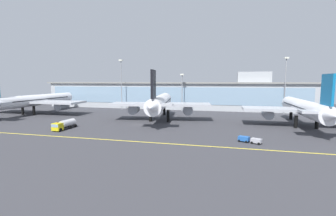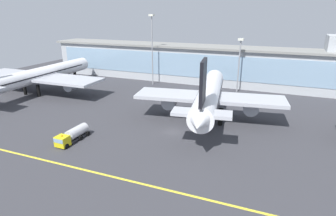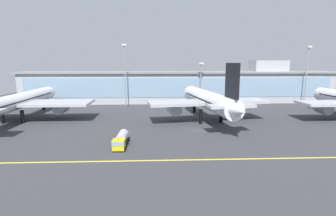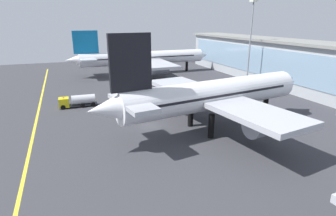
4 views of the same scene
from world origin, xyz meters
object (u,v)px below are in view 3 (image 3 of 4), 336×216
(airliner_near_right, at_px, (208,100))
(apron_light_mast_centre, at_px, (307,67))
(apron_light_mast_west, at_px, (201,77))
(fuel_tanker_truck, at_px, (121,140))
(apron_light_mast_east, at_px, (125,67))
(airliner_near_left, at_px, (17,102))

(airliner_near_right, bearing_deg, apron_light_mast_centre, -66.77)
(apron_light_mast_west, height_order, apron_light_mast_centre, apron_light_mast_centre)
(fuel_tanker_truck, distance_m, apron_light_mast_east, 56.27)
(airliner_near_left, bearing_deg, apron_light_mast_west, -67.78)
(airliner_near_left, height_order, apron_light_mast_west, apron_light_mast_west)
(fuel_tanker_truck, bearing_deg, apron_light_mast_centre, 127.78)
(apron_light_mast_centre, bearing_deg, airliner_near_right, -147.92)
(apron_light_mast_centre, xyz_separation_m, apron_light_mast_east, (-80.56, -1.92, 0.25))
(airliner_near_right, xyz_separation_m, apron_light_mast_west, (2.75, 30.61, 5.91))
(fuel_tanker_truck, relative_size, apron_light_mast_centre, 0.35)
(apron_light_mast_centre, bearing_deg, airliner_near_left, -165.83)
(fuel_tanker_truck, xyz_separation_m, apron_light_mast_west, (27.42, 54.65, 11.24))
(airliner_near_right, bearing_deg, apron_light_mast_west, -13.99)
(apron_light_mast_west, xyz_separation_m, apron_light_mast_east, (-32.72, -0.82, 4.26))
(airliner_near_left, xyz_separation_m, apron_light_mast_west, (64.53, 27.28, 6.57))
(airliner_near_left, bearing_deg, apron_light_mast_centre, -76.52)
(airliner_near_left, xyz_separation_m, fuel_tanker_truck, (37.11, -27.37, -4.68))
(apron_light_mast_centre, relative_size, apron_light_mast_east, 0.98)
(airliner_near_right, distance_m, apron_light_mast_centre, 60.53)
(airliner_near_right, xyz_separation_m, apron_light_mast_centre, (50.59, 31.71, 9.92))
(airliner_near_left, relative_size, apron_light_mast_east, 2.18)
(airliner_near_left, height_order, apron_light_mast_east, apron_light_mast_east)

